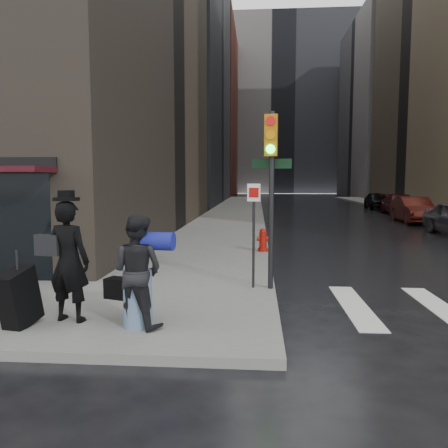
% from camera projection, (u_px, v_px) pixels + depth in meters
% --- Properties ---
extents(ground, '(140.00, 140.00, 0.00)m').
position_uv_depth(ground, '(165.00, 318.00, 7.70)').
color(ground, black).
rests_on(ground, ground).
extents(sidewalk_left, '(4.00, 50.00, 0.15)m').
position_uv_depth(sidewalk_left, '(237.00, 210.00, 34.48)').
color(sidewalk_left, slate).
rests_on(sidewalk_left, ground).
extents(sidewalk_right, '(3.00, 50.00, 0.15)m').
position_uv_depth(sidewalk_right, '(413.00, 211.00, 33.45)').
color(sidewalk_right, slate).
rests_on(sidewalk_right, ground).
extents(bldg_left_mid, '(22.00, 24.00, 34.00)m').
position_uv_depth(bldg_left_mid, '(116.00, 37.00, 44.67)').
color(bldg_left_mid, gray).
rests_on(bldg_left_mid, ground).
extents(bldg_left_far, '(22.00, 20.00, 26.00)m').
position_uv_depth(bldg_left_far, '(165.00, 113.00, 68.88)').
color(bldg_left_far, '#5D291F').
rests_on(bldg_left_far, ground).
extents(bldg_right_far, '(22.00, 20.00, 25.00)m').
position_uv_depth(bldg_right_far, '(430.00, 109.00, 62.00)').
color(bldg_right_far, gray).
rests_on(bldg_right_far, ground).
extents(bldg_distant, '(40.00, 12.00, 32.00)m').
position_uv_depth(bldg_distant, '(281.00, 108.00, 83.01)').
color(bldg_distant, gray).
rests_on(bldg_distant, ground).
extents(man_overcoat, '(1.28, 1.04, 2.15)m').
position_uv_depth(man_overcoat, '(59.00, 267.00, 6.95)').
color(man_overcoat, black).
rests_on(man_overcoat, ground).
extents(man_jeans, '(1.22, 0.94, 1.75)m').
position_uv_depth(man_jeans, '(137.00, 271.00, 6.74)').
color(man_jeans, black).
rests_on(man_jeans, ground).
extents(traffic_light, '(0.91, 0.47, 3.67)m').
position_uv_depth(traffic_light, '(270.00, 176.00, 8.91)').
color(traffic_light, black).
rests_on(traffic_light, ground).
extents(fire_hydrant, '(0.42, 0.32, 0.74)m').
position_uv_depth(fire_hydrant, '(263.00, 241.00, 13.96)').
color(fire_hydrant, maroon).
rests_on(fire_hydrant, ground).
extents(parked_car_2, '(1.76, 4.53, 1.47)m').
position_uv_depth(parked_car_2, '(414.00, 210.00, 24.71)').
color(parked_car_2, '#45140D').
rests_on(parked_car_2, ground).
extents(parked_car_3, '(2.27, 5.04, 1.43)m').
position_uv_depth(parked_car_3, '(401.00, 205.00, 30.39)').
color(parked_car_3, '#3A0B0E').
rests_on(parked_car_3, ground).
extents(parked_car_4, '(1.94, 4.29, 1.43)m').
position_uv_depth(parked_car_4, '(377.00, 201.00, 36.16)').
color(parked_car_4, black).
rests_on(parked_car_4, ground).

